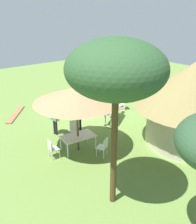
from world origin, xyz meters
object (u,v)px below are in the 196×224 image
object	(u,v)px
patio_chair_near_hut	(104,146)
guest_behind_table	(55,117)
zebra_by_umbrella	(112,105)
shade_umbrella	(77,95)
standing_watcher	(107,83)
patio_dining_table	(78,137)
patio_chair_near_lawn	(74,128)
thatched_hut	(192,98)
zebra_nearest_camera	(71,99)
striped_lounge_chair	(120,106)
guest_beside_umbrella	(79,113)
acacia_tree_right_background	(116,70)
patio_chair_west_end	(52,148)

from	to	relation	value
patio_chair_near_hut	guest_behind_table	distance (m)	3.37
patio_chair_near_hut	zebra_by_umbrella	bearing A→B (deg)	17.17
shade_umbrella	standing_watcher	xyz separation A→B (m)	(-6.34, -5.24, -1.73)
shade_umbrella	patio_dining_table	distance (m)	2.12
patio_chair_near_hut	patio_chair_near_lawn	bearing A→B (deg)	64.32
thatched_hut	shade_umbrella	distance (m)	5.48
thatched_hut	zebra_nearest_camera	size ratio (longest dim) A/B	2.84
zebra_nearest_camera	patio_chair_near_hut	bearing A→B (deg)	42.55
thatched_hut	striped_lounge_chair	distance (m)	5.79
standing_watcher	guest_beside_umbrella	bearing A→B (deg)	92.18
patio_chair_near_lawn	patio_chair_near_hut	bearing A→B (deg)	115.68
acacia_tree_right_background	patio_chair_near_lawn	bearing A→B (deg)	-108.56
patio_chair_west_end	zebra_nearest_camera	bearing A→B (deg)	143.16
zebra_by_umbrella	standing_watcher	bearing A→B (deg)	110.47
acacia_tree_right_background	guest_beside_umbrella	bearing A→B (deg)	-113.11
thatched_hut	standing_watcher	xyz separation A→B (m)	(-1.67, -8.08, -1.30)
thatched_hut	patio_chair_near_hut	xyz separation A→B (m)	(4.09, -1.64, -1.84)
guest_beside_umbrella	patio_chair_near_lawn	bearing A→B (deg)	-126.94
guest_behind_table	zebra_by_umbrella	xyz separation A→B (m)	(-3.45, 0.66, 0.07)
zebra_nearest_camera	shade_umbrella	bearing A→B (deg)	30.83
striped_lounge_chair	acacia_tree_right_background	distance (m)	9.80
patio_dining_table	zebra_by_umbrella	size ratio (longest dim) A/B	0.83
thatched_hut	standing_watcher	bearing A→B (deg)	-101.69
guest_behind_table	zebra_nearest_camera	size ratio (longest dim) A/B	0.86
thatched_hut	standing_watcher	size ratio (longest dim) A/B	3.12
patio_dining_table	patio_chair_west_end	size ratio (longest dim) A/B	1.88
guest_beside_umbrella	zebra_nearest_camera	distance (m)	2.37
striped_lounge_chair	acacia_tree_right_background	bearing A→B (deg)	162.43
shade_umbrella	patio_chair_near_lawn	bearing A→B (deg)	-115.79
acacia_tree_right_background	guest_behind_table	bearing A→B (deg)	-99.93
patio_chair_near_hut	guest_behind_table	size ratio (longest dim) A/B	0.54
patio_chair_near_hut	guest_beside_umbrella	size ratio (longest dim) A/B	0.53
patio_dining_table	acacia_tree_right_background	xyz separation A→B (m)	(1.04, 3.61, 4.01)
patio_chair_west_end	acacia_tree_right_background	size ratio (longest dim) A/B	0.16
thatched_hut	guest_beside_umbrella	xyz separation A→B (m)	(3.44, -4.53, -1.34)
standing_watcher	zebra_nearest_camera	size ratio (longest dim) A/B	0.91
thatched_hut	guest_behind_table	size ratio (longest dim) A/B	3.30
striped_lounge_chair	zebra_by_umbrella	xyz separation A→B (m)	(1.79, 1.11, 0.81)
patio_chair_west_end	shade_umbrella	bearing A→B (deg)	90.00
zebra_nearest_camera	guest_beside_umbrella	bearing A→B (deg)	37.16
patio_chair_near_lawn	zebra_by_umbrella	size ratio (longest dim) A/B	0.44
patio_chair_near_lawn	zebra_nearest_camera	distance (m)	3.15
shade_umbrella	patio_chair_near_lawn	world-z (taller)	shade_umbrella
zebra_nearest_camera	zebra_by_umbrella	world-z (taller)	zebra_by_umbrella
striped_lounge_chair	zebra_by_umbrella	world-z (taller)	zebra_by_umbrella
guest_beside_umbrella	acacia_tree_right_background	size ratio (longest dim) A/B	0.30
guest_behind_table	acacia_tree_right_background	size ratio (longest dim) A/B	0.30
standing_watcher	shade_umbrella	bearing A→B (deg)	96.99
shade_umbrella	guest_beside_umbrella	world-z (taller)	shade_umbrella
guest_behind_table	standing_watcher	bearing A→B (deg)	-76.00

